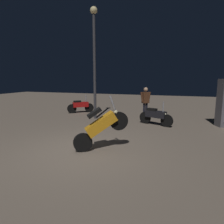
{
  "coord_description": "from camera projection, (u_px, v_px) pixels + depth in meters",
  "views": [
    {
      "loc": [
        2.7,
        -5.06,
        2.15
      ],
      "look_at": [
        0.54,
        1.25,
        1.0
      ],
      "focal_mm": 31.88,
      "sensor_mm": 36.0,
      "label": 1
    }
  ],
  "objects": [
    {
      "name": "motorcycle_red_parked_left",
      "position": [
        81.0,
        106.0,
        12.34
      ],
      "size": [
        1.31,
        1.17,
        1.11
      ],
      "rotation": [
        0.0,
        0.0,
        0.72
      ],
      "color": "black",
      "rests_on": "ground_plane"
    },
    {
      "name": "streetlamp_near",
      "position": [
        94.0,
        51.0,
        10.04
      ],
      "size": [
        0.36,
        0.36,
        5.59
      ],
      "color": "#38383D",
      "rests_on": "ground_plane"
    },
    {
      "name": "person_rider_beside",
      "position": [
        146.0,
        100.0,
        10.79
      ],
      "size": [
        0.53,
        0.53,
        1.64
      ],
      "rotation": [
        0.0,
        0.0,
        5.5
      ],
      "color": "black",
      "rests_on": "ground_plane"
    },
    {
      "name": "ground_plane",
      "position": [
        81.0,
        151.0,
        5.94
      ],
      "size": [
        40.0,
        40.0,
        0.0
      ],
      "primitive_type": "plane",
      "color": "#756656"
    },
    {
      "name": "motorcycle_black_parked_right",
      "position": [
        156.0,
        116.0,
        9.09
      ],
      "size": [
        1.58,
        0.7,
        1.11
      ],
      "rotation": [
        0.0,
        0.0,
        5.91
      ],
      "color": "black",
      "rests_on": "ground_plane"
    },
    {
      "name": "motorcycle_orange_foreground",
      "position": [
        101.0,
        126.0,
        5.88
      ],
      "size": [
        1.43,
        1.01,
        1.63
      ],
      "rotation": [
        0.0,
        0.0,
        0.59
      ],
      "color": "black",
      "rests_on": "ground_plane"
    }
  ]
}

